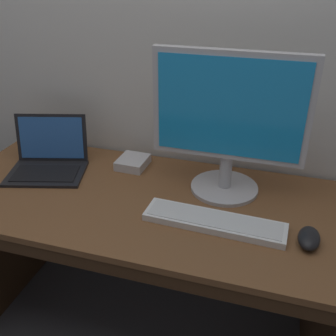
# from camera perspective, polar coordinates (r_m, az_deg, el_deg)

# --- Properties ---
(ground_plane) EXTENTS (14.00, 14.00, 0.00)m
(ground_plane) POSITION_cam_1_polar(r_m,az_deg,el_deg) (1.97, -3.65, -22.89)
(ground_plane) COLOR #4C4C51
(desk) EXTENTS (1.47, 0.68, 0.75)m
(desk) POSITION_cam_1_polar(r_m,az_deg,el_deg) (1.59, -4.35, -11.32)
(desk) COLOR brown
(desk) RESTS_ON ground
(laptop_black) EXTENTS (0.36, 0.33, 0.21)m
(laptop_black) POSITION_cam_1_polar(r_m,az_deg,el_deg) (1.69, -17.07, 1.28)
(laptop_black) COLOR black
(laptop_black) RESTS_ON desk
(external_monitor) EXTENTS (0.54, 0.26, 0.53)m
(external_monitor) POSITION_cam_1_polar(r_m,az_deg,el_deg) (1.37, 8.92, 7.03)
(external_monitor) COLOR #B7B7BC
(external_monitor) RESTS_ON desk
(wired_keyboard) EXTENTS (0.48, 0.13, 0.03)m
(wired_keyboard) POSITION_cam_1_polar(r_m,az_deg,el_deg) (1.31, 6.76, -7.79)
(wired_keyboard) COLOR white
(wired_keyboard) RESTS_ON desk
(computer_mouse) EXTENTS (0.07, 0.12, 0.04)m
(computer_mouse) POSITION_cam_1_polar(r_m,az_deg,el_deg) (1.30, 19.92, -9.62)
(computer_mouse) COLOR black
(computer_mouse) RESTS_ON desk
(external_drive_box) EXTENTS (0.12, 0.14, 0.04)m
(external_drive_box) POSITION_cam_1_polar(r_m,az_deg,el_deg) (1.66, -5.17, 0.84)
(external_drive_box) COLOR silver
(external_drive_box) RESTS_ON desk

